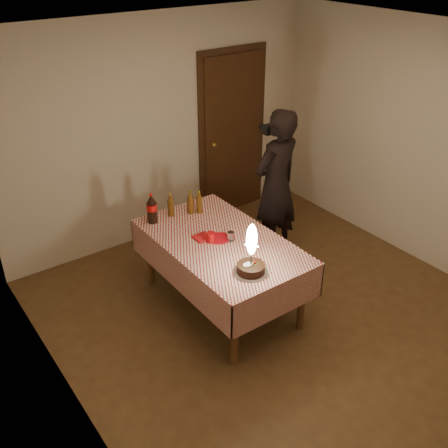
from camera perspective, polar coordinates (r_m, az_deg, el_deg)
The scene contains 13 objects.
ground at distance 5.19m, azimuth 6.72°, elevation -10.59°, with size 4.00×4.50×0.01m, color brown.
room_shell at distance 4.39m, azimuth 7.65°, elevation 6.87°, with size 4.04×4.54×2.62m.
dining_table at distance 5.01m, azimuth -0.34°, elevation -2.76°, with size 1.02×1.72×0.75m.
birthday_cake at distance 4.45m, azimuth 2.97°, elevation -3.84°, with size 0.30×0.30×0.47m.
red_plate at distance 4.99m, azimuth -0.54°, elevation -1.56°, with size 0.22×0.22×0.01m, color #B60C17.
red_cup at distance 4.91m, azimuth -1.44°, elevation -1.46°, with size 0.08×0.08×0.10m, color #AB0B0E.
clear_cup at distance 4.94m, azimuth 0.76°, elevation -1.35°, with size 0.07×0.07×0.09m, color white.
napkin_stack at distance 4.99m, azimuth -2.41°, elevation -1.47°, with size 0.15×0.15×0.02m, color red.
cola_bottle at distance 5.24m, azimuth -7.86°, elevation 1.67°, with size 0.10×0.10×0.32m.
amber_bottle_left at distance 5.36m, azimuth -5.84°, elevation 2.06°, with size 0.06×0.06×0.26m.
amber_bottle_right at distance 5.39m, azimuth -2.71°, elevation 2.36°, with size 0.06×0.06×0.26m.
amber_bottle_mid at distance 5.39m, azimuth -3.67°, elevation 2.32°, with size 0.06×0.06×0.26m.
photographer at distance 5.78m, azimuth 5.66°, elevation 4.18°, with size 0.68×0.50×1.73m.
Camera 1 is at (-2.79, -2.84, 3.32)m, focal length 42.00 mm.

